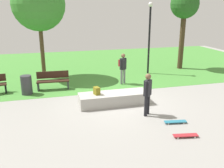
% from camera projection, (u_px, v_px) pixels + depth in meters
% --- Properties ---
extents(ground_plane, '(28.00, 28.00, 0.00)m').
position_uv_depth(ground_plane, '(120.00, 102.00, 10.94)').
color(ground_plane, gray).
extents(grass_lawn, '(26.60, 12.65, 0.01)m').
position_uv_depth(grass_lawn, '(90.00, 65.00, 18.03)').
color(grass_lawn, '#478C38').
rests_on(grass_lawn, ground_plane).
extents(concrete_ledge, '(2.98, 0.94, 0.51)m').
position_uv_depth(concrete_ledge, '(114.00, 99.00, 10.62)').
color(concrete_ledge, '#A8A59E').
rests_on(concrete_ledge, ground_plane).
extents(backpack_on_ledge, '(0.27, 0.33, 0.32)m').
position_uv_depth(backpack_on_ledge, '(97.00, 91.00, 10.32)').
color(backpack_on_ledge, olive).
rests_on(backpack_on_ledge, concrete_ledge).
extents(skater_performing_trick, '(0.37, 0.37, 1.66)m').
position_uv_depth(skater_performing_trick, '(148.00, 91.00, 9.32)').
color(skater_performing_trick, black).
rests_on(skater_performing_trick, ground_plane).
extents(skateboard_by_ledge, '(0.82, 0.32, 0.08)m').
position_uv_depth(skateboard_by_ledge, '(175.00, 122.00, 8.88)').
color(skateboard_by_ledge, teal).
rests_on(skateboard_by_ledge, ground_plane).
extents(skateboard_spare, '(0.82, 0.33, 0.08)m').
position_uv_depth(skateboard_spare, '(186.00, 135.00, 7.93)').
color(skateboard_spare, '#A5262D').
rests_on(skateboard_spare, ground_plane).
extents(park_bench_near_lamppost, '(1.62, 0.54, 0.91)m').
position_uv_depth(park_bench_near_lamppost, '(53.00, 80.00, 12.53)').
color(park_bench_near_lamppost, '#331E14').
rests_on(park_bench_near_lamppost, ground_plane).
extents(tree_leaning_ash, '(1.82, 1.82, 5.14)m').
position_uv_depth(tree_leaning_ash, '(185.00, 7.00, 15.86)').
color(tree_leaning_ash, '#42301E').
rests_on(tree_leaning_ash, grass_lawn).
extents(tree_slender_maple, '(2.94, 2.94, 5.66)m').
position_uv_depth(tree_slender_maple, '(38.00, 4.00, 13.58)').
color(tree_slender_maple, '#4C3823').
rests_on(tree_slender_maple, grass_lawn).
extents(lamp_post, '(0.28, 0.28, 4.33)m').
position_uv_depth(lamp_post, '(150.00, 31.00, 14.99)').
color(lamp_post, black).
rests_on(lamp_post, ground_plane).
extents(trash_bin, '(0.51, 0.51, 0.92)m').
position_uv_depth(trash_bin, '(26.00, 85.00, 11.80)').
color(trash_bin, '#333338').
rests_on(trash_bin, ground_plane).
extents(pedestrian_with_backpack, '(0.42, 0.44, 1.68)m').
position_uv_depth(pedestrian_with_backpack, '(123.00, 66.00, 13.27)').
color(pedestrian_with_backpack, slate).
rests_on(pedestrian_with_backpack, ground_plane).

